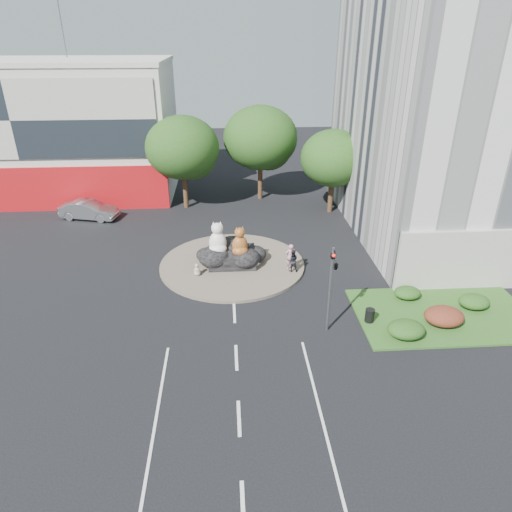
{
  "coord_description": "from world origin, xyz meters",
  "views": [
    {
      "loc": [
        -0.23,
        -18.23,
        14.72
      ],
      "look_at": [
        1.48,
        7.35,
        2.0
      ],
      "focal_mm": 32.0,
      "sensor_mm": 36.0,
      "label": 1
    }
  ],
  "objects_px": {
    "kitten_white": "(256,260)",
    "parked_car": "(89,210)",
    "pedestrian_pink": "(290,257)",
    "pedestrian_dark": "(293,261)",
    "cat_white": "(218,237)",
    "litter_bin": "(370,315)",
    "kitten_calico": "(197,269)",
    "cat_tabby": "(240,241)"
  },
  "relations": [
    {
      "from": "kitten_calico",
      "to": "litter_bin",
      "type": "xyz_separation_m",
      "value": [
        9.84,
        -5.92,
        -0.12
      ]
    },
    {
      "from": "parked_car",
      "to": "cat_tabby",
      "type": "bearing_deg",
      "value": -114.97
    },
    {
      "from": "cat_tabby",
      "to": "kitten_calico",
      "type": "height_order",
      "value": "cat_tabby"
    },
    {
      "from": "cat_white",
      "to": "kitten_white",
      "type": "height_order",
      "value": "cat_white"
    },
    {
      "from": "cat_white",
      "to": "kitten_calico",
      "type": "distance_m",
      "value": 2.56
    },
    {
      "from": "cat_white",
      "to": "kitten_white",
      "type": "xyz_separation_m",
      "value": [
        2.58,
        -0.34,
        -1.64
      ]
    },
    {
      "from": "cat_tabby",
      "to": "parked_car",
      "type": "relative_size",
      "value": 0.41
    },
    {
      "from": "cat_white",
      "to": "pedestrian_dark",
      "type": "height_order",
      "value": "cat_white"
    },
    {
      "from": "pedestrian_dark",
      "to": "cat_white",
      "type": "bearing_deg",
      "value": -10.34
    },
    {
      "from": "kitten_white",
      "to": "pedestrian_pink",
      "type": "bearing_deg",
      "value": -59.02
    },
    {
      "from": "pedestrian_dark",
      "to": "litter_bin",
      "type": "xyz_separation_m",
      "value": [
        3.5,
        -6.04,
        -0.48
      ]
    },
    {
      "from": "kitten_white",
      "to": "pedestrian_pink",
      "type": "height_order",
      "value": "pedestrian_pink"
    },
    {
      "from": "cat_tabby",
      "to": "kitten_white",
      "type": "relative_size",
      "value": 2.5
    },
    {
      "from": "cat_tabby",
      "to": "cat_white",
      "type": "bearing_deg",
      "value": 154.48
    },
    {
      "from": "litter_bin",
      "to": "pedestrian_dark",
      "type": "bearing_deg",
      "value": 120.1
    },
    {
      "from": "litter_bin",
      "to": "pedestrian_pink",
      "type": "bearing_deg",
      "value": 119.52
    },
    {
      "from": "cat_tabby",
      "to": "kitten_calico",
      "type": "relative_size",
      "value": 2.37
    },
    {
      "from": "cat_white",
      "to": "pedestrian_pink",
      "type": "bearing_deg",
      "value": -12.06
    },
    {
      "from": "pedestrian_pink",
      "to": "litter_bin",
      "type": "relative_size",
      "value": 2.36
    },
    {
      "from": "pedestrian_dark",
      "to": "kitten_white",
      "type": "bearing_deg",
      "value": -17.68
    },
    {
      "from": "kitten_calico",
      "to": "parked_car",
      "type": "height_order",
      "value": "parked_car"
    },
    {
      "from": "pedestrian_pink",
      "to": "pedestrian_dark",
      "type": "xyz_separation_m",
      "value": [
        0.11,
        -0.33,
        -0.13
      ]
    },
    {
      "from": "kitten_white",
      "to": "litter_bin",
      "type": "height_order",
      "value": "kitten_white"
    },
    {
      "from": "pedestrian_dark",
      "to": "kitten_calico",
      "type": "bearing_deg",
      "value": 5.5
    },
    {
      "from": "cat_tabby",
      "to": "litter_bin",
      "type": "xyz_separation_m",
      "value": [
        6.95,
        -7.0,
        -1.61
      ]
    },
    {
      "from": "cat_tabby",
      "to": "litter_bin",
      "type": "height_order",
      "value": "cat_tabby"
    },
    {
      "from": "parked_car",
      "to": "litter_bin",
      "type": "height_order",
      "value": "parked_car"
    },
    {
      "from": "litter_bin",
      "to": "kitten_white",
      "type": "bearing_deg",
      "value": 129.96
    },
    {
      "from": "kitten_white",
      "to": "parked_car",
      "type": "height_order",
      "value": "parked_car"
    },
    {
      "from": "kitten_calico",
      "to": "kitten_white",
      "type": "height_order",
      "value": "kitten_calico"
    },
    {
      "from": "cat_white",
      "to": "litter_bin",
      "type": "xyz_separation_m",
      "value": [
        8.44,
        -7.34,
        -1.74
      ]
    },
    {
      "from": "kitten_white",
      "to": "litter_bin",
      "type": "distance_m",
      "value": 9.13
    },
    {
      "from": "parked_car",
      "to": "litter_bin",
      "type": "bearing_deg",
      "value": -117.49
    },
    {
      "from": "cat_white",
      "to": "pedestrian_pink",
      "type": "distance_m",
      "value": 5.06
    },
    {
      "from": "cat_tabby",
      "to": "pedestrian_dark",
      "type": "bearing_deg",
      "value": -28.04
    },
    {
      "from": "cat_white",
      "to": "cat_tabby",
      "type": "bearing_deg",
      "value": -13.71
    },
    {
      "from": "kitten_calico",
      "to": "parked_car",
      "type": "xyz_separation_m",
      "value": [
        -9.84,
        11.19,
        0.18
      ]
    },
    {
      "from": "kitten_white",
      "to": "pedestrian_dark",
      "type": "height_order",
      "value": "pedestrian_dark"
    },
    {
      "from": "cat_white",
      "to": "pedestrian_pink",
      "type": "height_order",
      "value": "cat_white"
    },
    {
      "from": "cat_tabby",
      "to": "kitten_white",
      "type": "bearing_deg",
      "value": -12.48
    },
    {
      "from": "pedestrian_dark",
      "to": "litter_bin",
      "type": "relative_size",
      "value": 2.03
    },
    {
      "from": "cat_tabby",
      "to": "kitten_calico",
      "type": "xyz_separation_m",
      "value": [
        -2.88,
        -1.08,
        -1.49
      ]
    }
  ]
}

